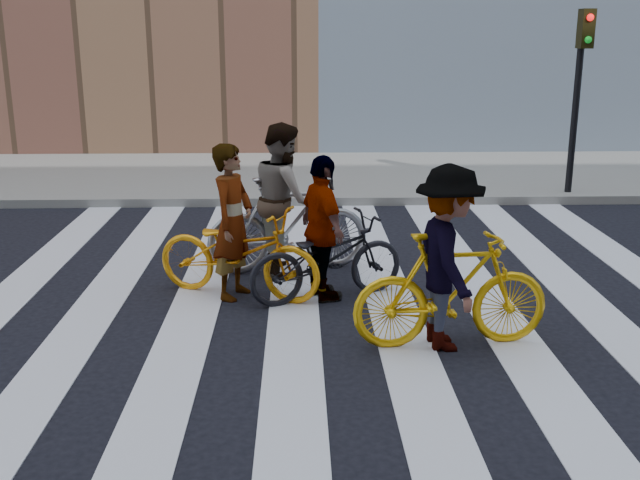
{
  "coord_description": "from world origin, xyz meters",
  "views": [
    {
      "loc": [
        -0.49,
        -7.75,
        2.98
      ],
      "look_at": [
        -0.25,
        0.3,
        0.71
      ],
      "focal_mm": 42.0,
      "sensor_mm": 36.0,
      "label": 1
    }
  ],
  "objects_px": {
    "bike_dark_rear": "(327,258)",
    "rider_rear": "(323,229)",
    "bike_silver_mid": "(288,224)",
    "bike_yellow_right": "(451,290)",
    "rider_left": "(233,222)",
    "bike_yellow_left": "(238,252)",
    "traffic_signal": "(580,72)",
    "rider_mid": "(284,199)",
    "rider_right": "(448,258)"
  },
  "relations": [
    {
      "from": "bike_silver_mid",
      "to": "rider_rear",
      "type": "relative_size",
      "value": 1.23
    },
    {
      "from": "bike_yellow_right",
      "to": "rider_left",
      "type": "height_order",
      "value": "rider_left"
    },
    {
      "from": "traffic_signal",
      "to": "rider_left",
      "type": "relative_size",
      "value": 1.87
    },
    {
      "from": "bike_dark_rear",
      "to": "rider_rear",
      "type": "height_order",
      "value": "rider_rear"
    },
    {
      "from": "rider_left",
      "to": "rider_mid",
      "type": "relative_size",
      "value": 0.94
    },
    {
      "from": "bike_yellow_left",
      "to": "bike_dark_rear",
      "type": "distance_m",
      "value": 1.02
    },
    {
      "from": "rider_mid",
      "to": "rider_rear",
      "type": "xyz_separation_m",
      "value": [
        0.45,
        -1.05,
        -0.12
      ]
    },
    {
      "from": "bike_dark_rear",
      "to": "rider_right",
      "type": "distance_m",
      "value": 1.79
    },
    {
      "from": "bike_silver_mid",
      "to": "rider_rear",
      "type": "xyz_separation_m",
      "value": [
        0.4,
        -1.05,
        0.22
      ]
    },
    {
      "from": "bike_dark_rear",
      "to": "rider_mid",
      "type": "xyz_separation_m",
      "value": [
        -0.5,
        1.05,
        0.46
      ]
    },
    {
      "from": "bike_yellow_left",
      "to": "rider_left",
      "type": "bearing_deg",
      "value": 112.11
    },
    {
      "from": "rider_mid",
      "to": "rider_right",
      "type": "relative_size",
      "value": 1.06
    },
    {
      "from": "traffic_signal",
      "to": "rider_right",
      "type": "distance_m",
      "value": 7.36
    },
    {
      "from": "bike_yellow_right",
      "to": "rider_rear",
      "type": "bearing_deg",
      "value": 36.55
    },
    {
      "from": "rider_left",
      "to": "rider_mid",
      "type": "height_order",
      "value": "rider_mid"
    },
    {
      "from": "traffic_signal",
      "to": "bike_yellow_right",
      "type": "relative_size",
      "value": 1.74
    },
    {
      "from": "traffic_signal",
      "to": "bike_silver_mid",
      "type": "distance_m",
      "value": 6.59
    },
    {
      "from": "bike_yellow_left",
      "to": "rider_right",
      "type": "bearing_deg",
      "value": -103.0
    },
    {
      "from": "traffic_signal",
      "to": "bike_yellow_left",
      "type": "height_order",
      "value": "traffic_signal"
    },
    {
      "from": "bike_yellow_right",
      "to": "rider_mid",
      "type": "relative_size",
      "value": 1.01
    },
    {
      "from": "bike_yellow_left",
      "to": "rider_rear",
      "type": "relative_size",
      "value": 1.21
    },
    {
      "from": "bike_silver_mid",
      "to": "bike_yellow_right",
      "type": "height_order",
      "value": "bike_silver_mid"
    },
    {
      "from": "bike_yellow_left",
      "to": "bike_silver_mid",
      "type": "bearing_deg",
      "value": -9.07
    },
    {
      "from": "rider_left",
      "to": "bike_dark_rear",
      "type": "bearing_deg",
      "value": -74.54
    },
    {
      "from": "bike_yellow_right",
      "to": "rider_left",
      "type": "bearing_deg",
      "value": 51.34
    },
    {
      "from": "bike_yellow_left",
      "to": "rider_rear",
      "type": "bearing_deg",
      "value": -75.22
    },
    {
      "from": "bike_yellow_right",
      "to": "rider_mid",
      "type": "distance_m",
      "value": 2.94
    },
    {
      "from": "bike_dark_rear",
      "to": "rider_mid",
      "type": "distance_m",
      "value": 1.25
    },
    {
      "from": "rider_rear",
      "to": "bike_yellow_left",
      "type": "bearing_deg",
      "value": 61.08
    },
    {
      "from": "rider_rear",
      "to": "bike_dark_rear",
      "type": "bearing_deg",
      "value": -111.59
    },
    {
      "from": "bike_yellow_left",
      "to": "rider_mid",
      "type": "relative_size",
      "value": 1.06
    },
    {
      "from": "traffic_signal",
      "to": "bike_yellow_right",
      "type": "bearing_deg",
      "value": -118.4
    },
    {
      "from": "rider_left",
      "to": "rider_rear",
      "type": "height_order",
      "value": "rider_left"
    },
    {
      "from": "rider_right",
      "to": "rider_rear",
      "type": "height_order",
      "value": "rider_right"
    },
    {
      "from": "rider_left",
      "to": "traffic_signal",
      "type": "bearing_deg",
      "value": -27.12
    },
    {
      "from": "rider_rear",
      "to": "bike_yellow_right",
      "type": "bearing_deg",
      "value": -160.24
    },
    {
      "from": "traffic_signal",
      "to": "bike_yellow_left",
      "type": "xyz_separation_m",
      "value": [
        -5.58,
        -4.86,
        -1.75
      ]
    },
    {
      "from": "bike_yellow_right",
      "to": "rider_right",
      "type": "height_order",
      "value": "rider_right"
    },
    {
      "from": "bike_dark_rear",
      "to": "rider_left",
      "type": "relative_size",
      "value": 1.05
    },
    {
      "from": "traffic_signal",
      "to": "rider_left",
      "type": "height_order",
      "value": "traffic_signal"
    },
    {
      "from": "bike_yellow_left",
      "to": "bike_yellow_right",
      "type": "bearing_deg",
      "value": -102.37
    },
    {
      "from": "traffic_signal",
      "to": "rider_rear",
      "type": "height_order",
      "value": "traffic_signal"
    },
    {
      "from": "bike_yellow_right",
      "to": "rider_left",
      "type": "xyz_separation_m",
      "value": [
        -2.21,
        1.48,
        0.31
      ]
    },
    {
      "from": "bike_yellow_left",
      "to": "rider_left",
      "type": "relative_size",
      "value": 1.13
    },
    {
      "from": "bike_silver_mid",
      "to": "rider_left",
      "type": "distance_m",
      "value": 1.14
    },
    {
      "from": "bike_silver_mid",
      "to": "rider_right",
      "type": "distance_m",
      "value": 2.88
    },
    {
      "from": "rider_right",
      "to": "bike_yellow_right",
      "type": "bearing_deg",
      "value": -94.8
    },
    {
      "from": "traffic_signal",
      "to": "bike_dark_rear",
      "type": "relative_size",
      "value": 1.78
    },
    {
      "from": "rider_left",
      "to": "bike_silver_mid",
      "type": "bearing_deg",
      "value": -11.27
    },
    {
      "from": "bike_yellow_left",
      "to": "bike_silver_mid",
      "type": "distance_m",
      "value": 1.09
    }
  ]
}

